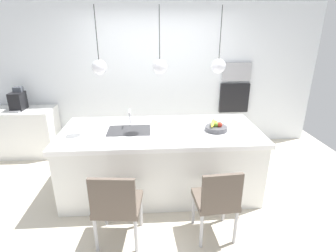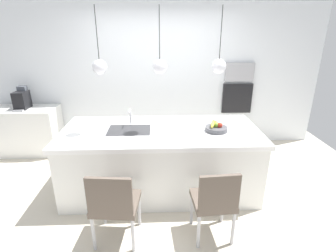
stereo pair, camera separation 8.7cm
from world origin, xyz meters
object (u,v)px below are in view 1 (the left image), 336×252
at_px(chair_near, 117,204).
at_px(coffee_machine, 18,100).
at_px(fruit_bowl, 216,127).
at_px(microwave, 236,72).
at_px(oven, 234,98).
at_px(chair_middle, 217,199).

bearing_deg(chair_near, coffee_machine, 130.04).
relative_size(fruit_bowl, coffee_machine, 0.76).
xyz_separation_m(coffee_machine, chair_near, (1.91, -2.27, -0.51)).
relative_size(coffee_machine, chair_near, 0.44).
bearing_deg(fruit_bowl, coffee_machine, 156.49).
distance_m(fruit_bowl, microwave, 1.88).
bearing_deg(oven, chair_middle, -110.12).
bearing_deg(chair_near, chair_middle, 0.28).
xyz_separation_m(microwave, chair_near, (-1.97, -2.57, -0.91)).
bearing_deg(microwave, coffee_machine, -175.62).
height_order(fruit_bowl, microwave, microwave).
distance_m(microwave, chair_near, 3.36).
xyz_separation_m(microwave, chair_middle, (-0.94, -2.56, -0.91)).
height_order(microwave, chair_near, microwave).
xyz_separation_m(fruit_bowl, coffee_machine, (-3.12, 1.36, 0.05)).
bearing_deg(chair_near, oven, 52.48).
xyz_separation_m(fruit_bowl, microwave, (0.76, 1.66, 0.46)).
bearing_deg(fruit_bowl, chair_middle, -101.24).
bearing_deg(chair_near, microwave, 52.48).
xyz_separation_m(chair_near, chair_middle, (1.03, 0.01, 0.00)).
bearing_deg(fruit_bowl, microwave, 65.38).
height_order(oven, chair_middle, oven).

